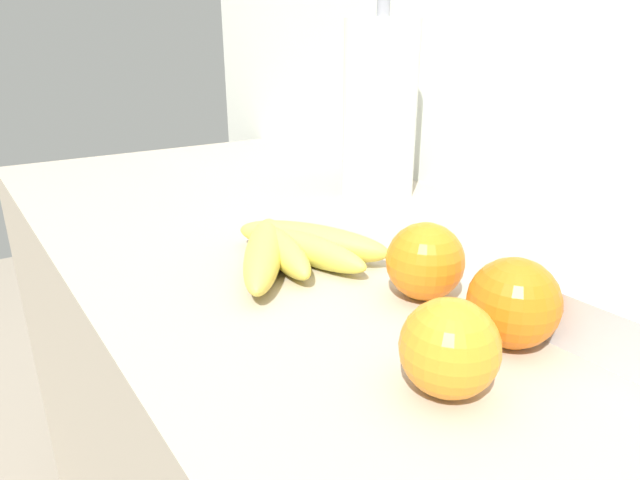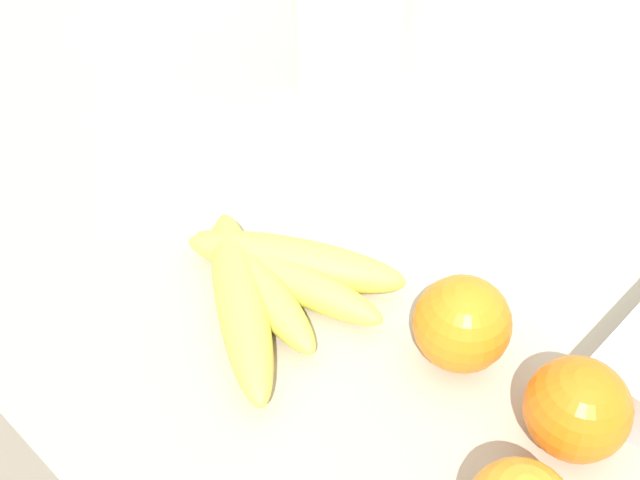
{
  "view_description": "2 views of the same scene",
  "coord_description": "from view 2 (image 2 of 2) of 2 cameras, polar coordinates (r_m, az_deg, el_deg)",
  "views": [
    {
      "loc": [
        0.4,
        -0.39,
        1.16
      ],
      "look_at": [
        -0.05,
        -0.08,
        0.96
      ],
      "focal_mm": 30.24,
      "sensor_mm": 36.0,
      "label": 1
    },
    {
      "loc": [
        0.26,
        -0.39,
        1.45
      ],
      "look_at": [
        -0.09,
        -0.04,
        0.96
      ],
      "focal_mm": 45.82,
      "sensor_mm": 36.0,
      "label": 2
    }
  ],
  "objects": [
    {
      "name": "orange_front",
      "position": [
        0.62,
        17.52,
        -11.19
      ],
      "size": [
        0.08,
        0.08,
        0.08
      ],
      "primitive_type": "sphere",
      "color": "orange",
      "rests_on": "counter"
    },
    {
      "name": "orange_right",
      "position": [
        0.65,
        9.9,
        -5.79
      ],
      "size": [
        0.08,
        0.08,
        0.08
      ],
      "primitive_type": "sphere",
      "color": "orange",
      "rests_on": "counter"
    },
    {
      "name": "banana_bunch",
      "position": [
        0.69,
        -3.51,
        -2.88
      ],
      "size": [
        0.2,
        0.2,
        0.04
      ],
      "color": "#DAC44C",
      "rests_on": "counter"
    },
    {
      "name": "wall_back",
      "position": [
        1.12,
        17.17,
        -3.4
      ],
      "size": [
        2.17,
        0.06,
        1.3
      ],
      "primitive_type": "cube",
      "color": "silver",
      "rests_on": "ground"
    }
  ]
}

